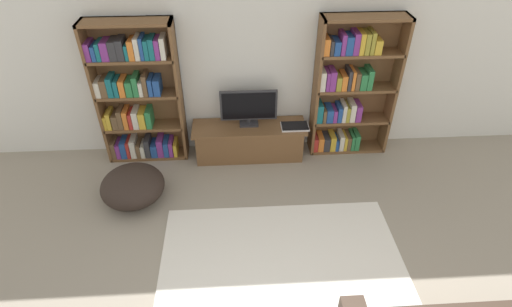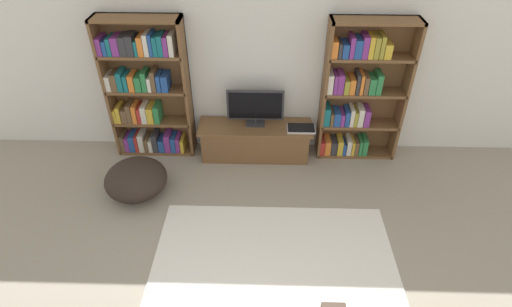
# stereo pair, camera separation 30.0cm
# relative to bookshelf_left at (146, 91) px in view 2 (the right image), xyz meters

# --- Properties ---
(wall_back) EXTENTS (8.80, 0.06, 2.60)m
(wall_back) POSITION_rel_bookshelf_left_xyz_m (1.43, 0.18, 0.41)
(wall_back) COLOR silver
(wall_back) RESTS_ON ground_plane
(bookshelf_left) EXTENTS (1.02, 0.30, 1.83)m
(bookshelf_left) POSITION_rel_bookshelf_left_xyz_m (0.00, 0.00, 0.00)
(bookshelf_left) COLOR brown
(bookshelf_left) RESTS_ON ground_plane
(bookshelf_right) EXTENTS (1.02, 0.30, 1.83)m
(bookshelf_right) POSITION_rel_bookshelf_left_xyz_m (2.65, 0.00, 0.01)
(bookshelf_right) COLOR brown
(bookshelf_right) RESTS_ON ground_plane
(tv_stand) EXTENTS (1.47, 0.45, 0.46)m
(tv_stand) POSITION_rel_bookshelf_left_xyz_m (1.38, -0.11, -0.65)
(tv_stand) COLOR brown
(tv_stand) RESTS_ON ground_plane
(television) EXTENTS (0.72, 0.16, 0.49)m
(television) POSITION_rel_bookshelf_left_xyz_m (1.38, -0.06, -0.17)
(television) COLOR #2D2D33
(television) RESTS_ON tv_stand
(laptop) EXTENTS (0.35, 0.22, 0.03)m
(laptop) POSITION_rel_bookshelf_left_xyz_m (1.96, -0.17, -0.41)
(laptop) COLOR silver
(laptop) RESTS_ON tv_stand
(area_rug) EXTENTS (2.42, 1.60, 0.02)m
(area_rug) POSITION_rel_bookshelf_left_xyz_m (1.62, -1.94, -0.88)
(area_rug) COLOR white
(area_rug) RESTS_ON ground_plane
(beanbag_ottoman) EXTENTS (0.73, 0.73, 0.41)m
(beanbag_ottoman) POSITION_rel_bookshelf_left_xyz_m (-0.01, -0.90, -0.68)
(beanbag_ottoman) COLOR #2D231E
(beanbag_ottoman) RESTS_ON ground_plane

